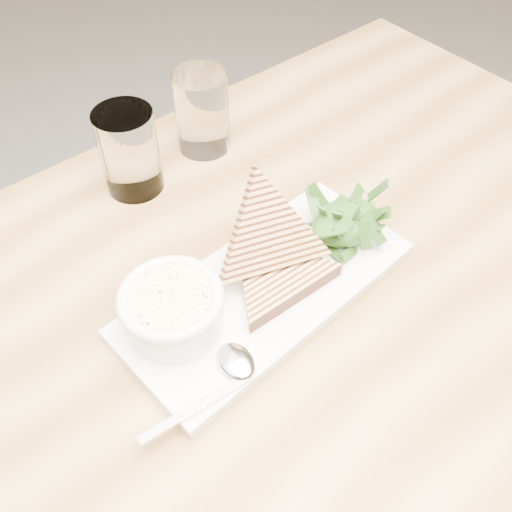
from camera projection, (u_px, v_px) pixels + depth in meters
table_top at (290, 305)px, 0.70m from camera, size 1.25×0.88×0.04m
table_leg_br at (374, 192)px, 1.37m from camera, size 0.06×0.06×0.70m
platter at (266, 289)px, 0.68m from camera, size 0.38×0.21×0.02m
soup_bowl at (174, 313)px, 0.62m from camera, size 0.11×0.11×0.04m
soup at (171, 299)px, 0.60m from camera, size 0.09×0.09×0.01m
bowl_rim at (171, 298)px, 0.60m from camera, size 0.11×0.11×0.01m
sandwich_flat at (275, 277)px, 0.67m from camera, size 0.16×0.16×0.02m
sandwich_lean at (269, 235)px, 0.65m from camera, size 0.20×0.20×0.18m
salad_base at (346, 222)px, 0.72m from camera, size 0.09×0.07×0.04m
arugula_pile at (347, 217)px, 0.71m from camera, size 0.11×0.10×0.05m
spoon_bowl at (236, 361)px, 0.60m from camera, size 0.04×0.05×0.01m
spoon_handle at (195, 408)px, 0.57m from camera, size 0.12×0.01×0.00m
glass_near at (129, 152)px, 0.76m from camera, size 0.08×0.08×0.12m
glass_far at (202, 112)px, 0.82m from camera, size 0.08×0.08×0.12m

